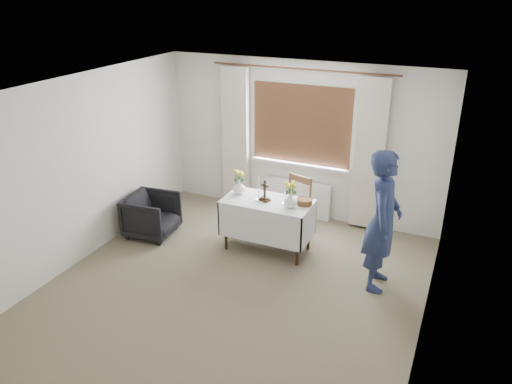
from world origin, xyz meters
TOP-DOWN VIEW (x-y plane):
  - ground at (0.00, 0.00)m, footprint 5.00×5.00m
  - altar_table at (-0.01, 1.17)m, footprint 1.24×0.64m
  - wooden_chair at (0.18, 1.66)m, footprint 0.54×0.54m
  - armchair at (-1.77, 0.88)m, footprint 0.77×0.75m
  - person at (1.61, 0.91)m, footprint 0.47×0.68m
  - radiator at (0.00, 2.42)m, footprint 1.10×0.10m
  - wooden_cross at (-0.05, 1.16)m, footprint 0.17×0.15m
  - candlestick_left at (-0.14, 1.15)m, footprint 0.10×0.10m
  - candlestick_right at (0.25, 1.19)m, footprint 0.11×0.11m
  - flower_vase_left at (-0.48, 1.24)m, footprint 0.19×0.19m
  - flower_vase_right at (0.35, 1.11)m, footprint 0.20×0.20m
  - wicker_basket at (0.50, 1.27)m, footprint 0.27×0.27m

SIDE VIEW (x-z plane):
  - ground at x=0.00m, z-range 0.00..0.00m
  - radiator at x=0.00m, z-range 0.00..0.60m
  - armchair at x=-1.77m, z-range 0.00..0.64m
  - altar_table at x=-0.01m, z-range 0.00..0.76m
  - wooden_chair at x=0.18m, z-range 0.00..0.94m
  - wicker_basket at x=0.50m, z-range 0.76..0.84m
  - flower_vase_left at x=-0.48m, z-range 0.76..0.95m
  - flower_vase_right at x=0.35m, z-range 0.76..0.96m
  - person at x=1.61m, z-range 0.00..1.80m
  - wooden_cross at x=-0.05m, z-range 0.76..1.07m
  - candlestick_right at x=0.25m, z-range 0.76..1.10m
  - candlestick_left at x=-0.14m, z-range 0.76..1.10m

